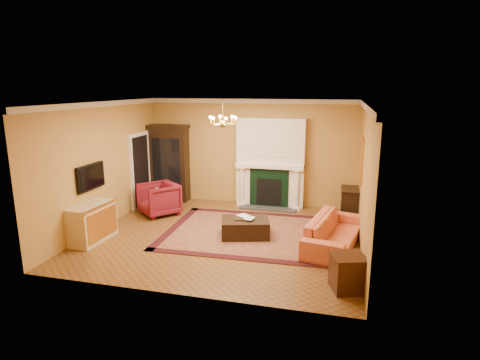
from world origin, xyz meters
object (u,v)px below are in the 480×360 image
(wingback_armchair, at_px, (159,198))
(leather_ottoman, at_px, (245,227))
(commode, at_px, (92,223))
(coral_sofa, at_px, (334,227))
(china_cabinet, at_px, (170,165))
(end_table, at_px, (348,273))
(pedestal_table, at_px, (155,196))
(console_table, at_px, (349,205))

(wingback_armchair, bearing_deg, leather_ottoman, 19.47)
(commode, relative_size, coral_sofa, 0.51)
(china_cabinet, bearing_deg, end_table, -43.38)
(coral_sofa, xyz_separation_m, leather_ottoman, (-1.97, 0.11, -0.22))
(commode, distance_m, end_table, 5.52)
(commode, distance_m, coral_sofa, 5.27)
(wingback_armchair, xyz_separation_m, coral_sofa, (4.57, -1.10, -0.03))
(china_cabinet, relative_size, coral_sofa, 0.97)
(end_table, distance_m, leather_ottoman, 2.98)
(pedestal_table, relative_size, leather_ottoman, 0.61)
(commode, xyz_separation_m, console_table, (5.51, 2.81, -0.01))
(console_table, bearing_deg, end_table, -91.40)
(console_table, height_order, leather_ottoman, console_table)
(coral_sofa, bearing_deg, china_cabinet, 74.23)
(china_cabinet, distance_m, leather_ottoman, 3.85)
(leather_ottoman, bearing_deg, china_cabinet, 123.89)
(wingback_armchair, relative_size, leather_ottoman, 0.88)
(commode, bearing_deg, end_table, -6.50)
(wingback_armchair, xyz_separation_m, leather_ottoman, (2.60, -1.00, -0.25))
(commode, xyz_separation_m, leather_ottoman, (3.21, 1.09, -0.21))
(wingback_armchair, height_order, leather_ottoman, wingback_armchair)
(coral_sofa, distance_m, end_table, 1.89)
(pedestal_table, distance_m, leather_ottoman, 3.28)
(end_table, height_order, console_table, console_table)
(coral_sofa, bearing_deg, leather_ottoman, 98.58)
(china_cabinet, height_order, pedestal_table, china_cabinet)
(wingback_armchair, bearing_deg, end_table, 8.92)
(coral_sofa, bearing_deg, end_table, -160.18)
(commode, bearing_deg, coral_sofa, 13.44)
(pedestal_table, xyz_separation_m, end_table, (5.18, -3.42, -0.08))
(leather_ottoman, bearing_deg, end_table, -57.52)
(china_cabinet, height_order, end_table, china_cabinet)
(end_table, bearing_deg, console_table, 89.07)
(console_table, bearing_deg, coral_sofa, -100.65)
(china_cabinet, relative_size, pedestal_table, 3.32)
(wingback_armchair, distance_m, leather_ottoman, 2.80)
(china_cabinet, bearing_deg, coral_sofa, -30.23)
(coral_sofa, relative_size, end_table, 3.77)
(pedestal_table, relative_size, commode, 0.58)
(wingback_armchair, distance_m, coral_sofa, 4.70)
(commode, xyz_separation_m, end_table, (5.45, -0.89, -0.13))
(china_cabinet, distance_m, end_table, 6.78)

